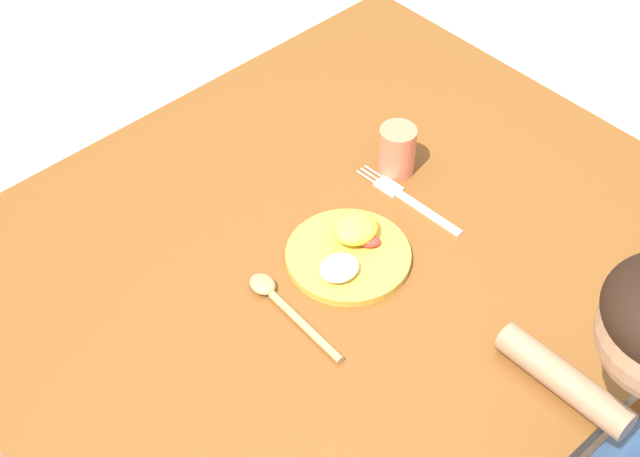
% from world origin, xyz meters
% --- Properties ---
extents(dining_table, '(1.18, 0.98, 0.72)m').
position_xyz_m(dining_table, '(0.00, 0.00, 0.61)').
color(dining_table, brown).
rests_on(dining_table, ground_plane).
extents(plate, '(0.20, 0.20, 0.05)m').
position_xyz_m(plate, '(0.01, -0.02, 0.74)').
color(plate, gold).
rests_on(plate, dining_table).
extents(fork, '(0.03, 0.22, 0.01)m').
position_xyz_m(fork, '(0.17, -0.00, 0.72)').
color(fork, silver).
rests_on(fork, dining_table).
extents(spoon, '(0.04, 0.21, 0.02)m').
position_xyz_m(spoon, '(-0.14, -0.03, 0.73)').
color(spoon, tan).
rests_on(spoon, dining_table).
extents(drinking_cup, '(0.06, 0.06, 0.09)m').
position_xyz_m(drinking_cup, '(0.21, 0.07, 0.77)').
color(drinking_cup, '#DE6F4F').
rests_on(drinking_cup, dining_table).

